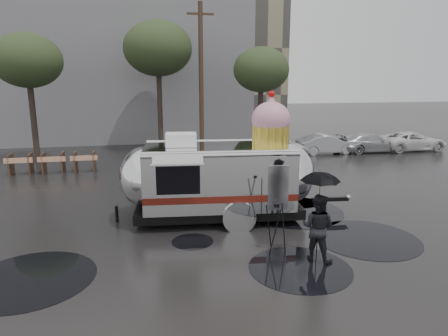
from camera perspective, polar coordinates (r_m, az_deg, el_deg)
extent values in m
plane|color=black|center=(11.68, -5.13, -10.54)|extent=(120.00, 120.00, 0.00)
cylinder|color=black|center=(12.59, 19.68, -9.47)|extent=(3.06, 3.06, 0.01)
cylinder|color=black|center=(15.41, 10.70, -4.86)|extent=(1.45, 1.45, 0.01)
cylinder|color=black|center=(10.36, 10.79, -13.87)|extent=(2.56, 2.56, 0.01)
cylinder|color=black|center=(10.72, -26.02, -14.05)|extent=(3.03, 3.03, 0.01)
cylinder|color=black|center=(14.41, 9.74, -6.07)|extent=(3.54, 3.54, 0.01)
cylinder|color=black|center=(11.72, -4.52, -10.41)|extent=(1.20, 1.20, 0.01)
cube|color=slate|center=(34.84, -16.91, 15.32)|extent=(22.00, 12.00, 13.00)
cylinder|color=#473323|center=(24.94, -3.28, 12.47)|extent=(0.28, 0.28, 9.00)
cube|color=#473323|center=(25.21, -3.40, 21.14)|extent=(1.60, 0.12, 0.12)
cylinder|color=#382D26|center=(24.44, -25.68, 7.55)|extent=(0.32, 0.32, 5.85)
ellipsoid|color=#26361A|center=(24.40, -26.28, 13.62)|extent=(3.64, 3.64, 2.86)
cylinder|color=#382D26|center=(25.73, -9.18, 9.83)|extent=(0.32, 0.32, 6.75)
ellipsoid|color=#26361A|center=(25.76, -9.43, 16.51)|extent=(4.20, 4.20, 3.30)
cylinder|color=#382D26|center=(24.80, 5.22, 8.27)|extent=(0.32, 0.32, 5.40)
ellipsoid|color=#26361A|center=(24.73, 5.34, 13.82)|extent=(3.36, 3.36, 2.64)
cube|color=#473323|center=(22.01, -28.15, 0.46)|extent=(0.08, 0.80, 1.00)
cube|color=#473323|center=(21.77, -25.89, 0.57)|extent=(0.08, 0.80, 1.00)
cube|color=#E5590C|center=(21.48, -27.35, 0.96)|extent=(1.30, 0.04, 0.25)
cube|color=#473323|center=(21.63, -24.35, 0.65)|extent=(0.08, 0.80, 1.00)
cube|color=#473323|center=(21.44, -22.01, 0.76)|extent=(0.08, 0.80, 1.00)
cube|color=#E5590C|center=(21.12, -23.44, 1.15)|extent=(1.30, 0.04, 0.25)
cube|color=#473323|center=(21.34, -20.43, 0.83)|extent=(0.08, 0.80, 1.00)
cube|color=#473323|center=(21.22, -18.03, 0.95)|extent=(0.08, 0.80, 1.00)
cube|color=#E5590C|center=(20.86, -19.41, 1.35)|extent=(1.30, 0.04, 0.25)
imported|color=silver|center=(24.41, 8.06, 3.40)|extent=(4.00, 1.80, 1.40)
imported|color=#B2B2B7|center=(25.56, 14.42, 3.54)|extent=(4.00, 1.80, 1.40)
imported|color=#B2B2B7|center=(27.00, 20.17, 3.68)|extent=(4.20, 1.80, 1.44)
imported|color=silver|center=(28.69, 25.30, 3.79)|extent=(4.40, 1.90, 1.50)
cube|color=silver|center=(13.10, -0.86, -0.96)|extent=(4.95, 2.93, 1.93)
ellipsoid|color=silver|center=(13.51, 9.19, -0.70)|extent=(1.85, 2.62, 1.93)
ellipsoid|color=silver|center=(13.11, -11.21, -1.19)|extent=(1.85, 2.62, 1.93)
cube|color=black|center=(13.41, -0.84, -5.65)|extent=(5.56, 2.67, 0.32)
cylinder|color=black|center=(12.43, 2.11, -7.16)|extent=(0.77, 0.31, 0.75)
cylinder|color=black|center=(14.51, 0.89, -4.21)|extent=(0.77, 0.31, 0.75)
cylinder|color=silver|center=(12.27, 2.21, -7.16)|extent=(1.04, 0.21, 1.03)
cube|color=black|center=(14.22, 14.93, -4.33)|extent=(1.30, 0.26, 0.13)
sphere|color=silver|center=(14.44, 17.34, -4.00)|extent=(0.19, 0.19, 0.17)
cylinder|color=black|center=(13.58, -15.08, -6.34)|extent=(0.12, 0.12, 0.54)
cube|color=#59170F|center=(12.05, -0.33, -4.57)|extent=(4.71, 0.50, 0.21)
cube|color=#59170F|center=(14.41, -1.29, -1.67)|extent=(4.71, 0.50, 0.21)
cube|color=black|center=(11.80, -6.57, -1.77)|extent=(1.29, 0.16, 0.86)
cube|color=beige|center=(11.43, -6.65, 0.52)|extent=(1.55, 0.68, 0.15)
cube|color=silver|center=(12.22, 7.74, -2.86)|extent=(0.64, 0.09, 1.40)
cube|color=white|center=(12.82, -6.16, 4.06)|extent=(1.03, 0.79, 0.41)
cylinder|color=yellow|center=(13.12, 6.65, 4.72)|extent=(1.22, 1.22, 0.64)
ellipsoid|color=pink|center=(13.06, 6.71, 6.96)|extent=(1.36, 1.36, 1.12)
cone|color=pink|center=(13.01, 6.78, 9.41)|extent=(0.59, 0.59, 0.43)
sphere|color=red|center=(13.00, 6.80, 10.45)|extent=(0.24, 0.24, 0.21)
imported|color=black|center=(10.54, 13.24, -8.28)|extent=(0.95, 0.92, 1.77)
imported|color=black|center=(10.21, 13.55, -2.62)|extent=(1.21, 1.21, 0.82)
cylinder|color=black|center=(10.56, 13.23, -8.58)|extent=(0.02, 0.02, 1.65)
cylinder|color=black|center=(11.00, 8.52, -8.50)|extent=(0.06, 0.30, 1.31)
cylinder|color=black|center=(11.03, 6.42, -8.38)|extent=(0.25, 0.19, 1.31)
cylinder|color=black|center=(10.69, 7.31, -9.10)|extent=(0.28, 0.14, 1.31)
cube|color=black|center=(10.68, 7.52, -5.33)|extent=(0.12, 0.10, 0.09)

